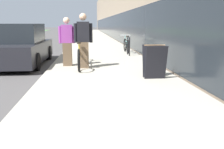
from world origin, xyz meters
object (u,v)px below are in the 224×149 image
object	(u,v)px
person_bystander	(67,42)
parked_sedan_curbside	(20,47)
person_rider	(83,41)
tandem_bicycle	(80,55)
cruiser_bike_nearest	(126,45)
sandwich_board_sign	(154,61)
bike_rack_hoop	(129,44)

from	to	relation	value
person_bystander	parked_sedan_curbside	world-z (taller)	person_bystander
person_rider	parked_sedan_curbside	xyz separation A→B (m)	(-2.43, 1.60, -0.31)
tandem_bicycle	cruiser_bike_nearest	world-z (taller)	tandem_bicycle
sandwich_board_sign	bike_rack_hoop	bearing A→B (deg)	88.79
tandem_bicycle	sandwich_board_sign	bearing A→B (deg)	-46.44
tandem_bicycle	person_bystander	distance (m)	0.63
person_bystander	person_rider	bearing A→B (deg)	-40.15
tandem_bicycle	cruiser_bike_nearest	distance (m)	4.56
person_bystander	cruiser_bike_nearest	xyz separation A→B (m)	(2.65, 3.89, -0.46)
bike_rack_hoop	parked_sedan_curbside	bearing A→B (deg)	-159.90
bike_rack_hoop	cruiser_bike_nearest	bearing A→B (deg)	86.45
person_rider	parked_sedan_curbside	world-z (taller)	person_rider
cruiser_bike_nearest	parked_sedan_curbside	xyz separation A→B (m)	(-4.52, -2.76, 0.22)
person_rider	sandwich_board_sign	bearing A→B (deg)	-42.91
tandem_bicycle	parked_sedan_curbside	distance (m)	2.61
cruiser_bike_nearest	parked_sedan_curbside	size ratio (longest dim) A/B	0.37
tandem_bicycle	person_rider	world-z (taller)	person_rider
tandem_bicycle	person_rider	distance (m)	0.65
person_rider	cruiser_bike_nearest	bearing A→B (deg)	64.45
tandem_bicycle	cruiser_bike_nearest	xyz separation A→B (m)	(2.22, 3.99, -0.01)
person_rider	person_bystander	xyz separation A→B (m)	(-0.57, 0.48, -0.06)
person_bystander	bike_rack_hoop	xyz separation A→B (m)	(2.58, 2.75, -0.32)
person_bystander	cruiser_bike_nearest	world-z (taller)	person_bystander
parked_sedan_curbside	sandwich_board_sign	bearing A→B (deg)	-37.87
person_bystander	cruiser_bike_nearest	bearing A→B (deg)	55.68
person_rider	person_bystander	size ratio (longest dim) A/B	1.07
tandem_bicycle	parked_sedan_curbside	xyz separation A→B (m)	(-2.29, 1.22, 0.20)
bike_rack_hoop	cruiser_bike_nearest	size ratio (longest dim) A/B	0.51
bike_rack_hoop	person_rider	bearing A→B (deg)	-121.98
person_rider	person_bystander	world-z (taller)	person_rider
person_bystander	sandwich_board_sign	distance (m)	3.37
cruiser_bike_nearest	tandem_bicycle	bearing A→B (deg)	-119.13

